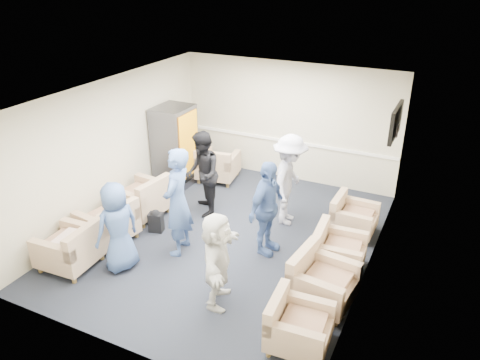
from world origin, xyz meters
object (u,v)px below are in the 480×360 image
at_px(armchair_left_far, 143,200).
at_px(armchair_corner, 217,167).
at_px(armchair_right_far, 351,218).
at_px(person_back_left, 202,174).
at_px(armchair_right_near, 296,327).
at_px(person_front_right, 217,260).
at_px(armchair_left_near, 72,249).
at_px(person_front_left, 117,227).
at_px(person_back_right, 289,180).
at_px(person_mid_left, 178,202).
at_px(person_mid_right, 267,208).
at_px(vending_machine, 175,147).
at_px(armchair_right_midnear, 320,283).
at_px(armchair_left_mid, 109,224).
at_px(armchair_right_midfar, 336,251).

relative_size(armchair_left_far, armchair_corner, 1.02).
distance_m(armchair_right_far, person_back_left, 2.96).
bearing_deg(armchair_right_near, person_front_right, 71.93).
height_order(armchair_left_near, armchair_right_near, armchair_left_near).
distance_m(person_front_left, person_back_right, 3.26).
relative_size(person_mid_left, person_mid_right, 1.13).
distance_m(armchair_left_far, vending_machine, 1.64).
xyz_separation_m(armchair_right_midnear, person_mid_left, (-2.59, 0.26, 0.62)).
bearing_deg(armchair_right_near, person_mid_right, 29.07).
distance_m(person_front_left, person_mid_left, 1.06).
distance_m(armchair_right_near, person_back_left, 3.93).
height_order(armchair_left_mid, armchair_right_midnear, armchair_right_midnear).
xyz_separation_m(person_back_right, person_front_right, (-0.10, -2.67, -0.15)).
bearing_deg(armchair_corner, armchair_left_near, 73.63).
bearing_deg(armchair_left_mid, armchair_right_midfar, 112.75).
distance_m(armchair_left_far, person_front_right, 3.07).
distance_m(armchair_right_midnear, person_front_right, 1.55).
relative_size(armchair_left_mid, armchair_right_midnear, 1.03).
relative_size(armchair_left_near, person_front_right, 0.60).
relative_size(armchair_left_mid, armchair_corner, 1.00).
xyz_separation_m(armchair_left_near, person_mid_left, (1.33, 1.17, 0.62)).
distance_m(armchair_right_far, vending_machine, 4.13).
xyz_separation_m(person_mid_left, person_mid_right, (1.36, 0.64, -0.11)).
xyz_separation_m(person_front_left, person_mid_right, (1.97, 1.47, 0.08)).
relative_size(vending_machine, person_front_right, 1.22).
distance_m(armchair_right_near, armchair_corner, 5.30).
bearing_deg(armchair_right_far, person_back_right, 97.61).
relative_size(armchair_left_mid, armchair_right_far, 1.25).
height_order(armchair_left_far, person_mid_right, person_mid_right).
height_order(armchair_left_near, armchair_right_midfar, armchair_left_near).
bearing_deg(person_front_right, armchair_right_near, -120.97).
xyz_separation_m(armchair_right_far, vending_machine, (-4.07, 0.38, 0.60)).
bearing_deg(armchair_left_near, person_mid_left, 128.63).
distance_m(armchair_left_far, armchair_right_near, 4.37).
bearing_deg(person_front_right, armchair_left_near, 79.30).
xyz_separation_m(armchair_right_midfar, person_front_right, (-1.34, -1.59, 0.43)).
relative_size(armchair_left_mid, person_mid_right, 0.58).
bearing_deg(person_back_left, person_front_left, -42.76).
bearing_deg(person_back_left, armchair_right_near, 12.86).
xyz_separation_m(armchair_left_mid, person_front_right, (2.55, -0.63, 0.40)).
bearing_deg(armchair_right_midnear, armchair_left_mid, 97.02).
bearing_deg(person_mid_right, armchair_left_mid, 117.31).
bearing_deg(armchair_right_midfar, armchair_right_midnear, 177.01).
xyz_separation_m(armchair_left_far, armchair_corner, (0.52, 2.10, -0.02)).
xyz_separation_m(armchair_left_far, person_mid_left, (1.32, -0.75, 0.60)).
relative_size(armchair_right_midfar, armchair_corner, 0.86).
xyz_separation_m(person_front_left, person_mid_left, (0.61, 0.84, 0.19)).
xyz_separation_m(armchair_corner, person_front_right, (2.03, -3.75, 0.40)).
xyz_separation_m(armchair_left_far, armchair_right_near, (3.89, -1.99, -0.05)).
bearing_deg(armchair_right_far, armchair_right_midfar, -176.76).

